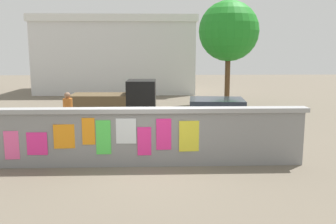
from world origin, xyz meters
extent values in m
plane|color=#6B6051|center=(0.00, 8.00, 0.00)|extent=(60.00, 60.00, 0.00)
cube|color=gray|center=(0.00, 0.00, 0.73)|extent=(8.30, 0.30, 1.46)
cube|color=#999999|center=(0.00, 0.00, 1.52)|extent=(8.50, 0.42, 0.12)
cube|color=#F9599E|center=(-3.63, -0.16, 0.63)|extent=(0.38, 0.03, 0.77)
cube|color=#F42D8C|center=(-2.97, -0.16, 0.67)|extent=(0.54, 0.03, 0.61)
cube|color=orange|center=(-2.25, -0.16, 0.86)|extent=(0.55, 0.04, 0.65)
cube|color=orange|center=(-1.61, -0.16, 0.99)|extent=(0.33, 0.02, 0.72)
cube|color=#4CD84C|center=(-1.23, -0.16, 0.83)|extent=(0.39, 0.01, 0.92)
cube|color=silver|center=(-0.63, -0.16, 0.99)|extent=(0.53, 0.03, 0.68)
cube|color=#F42D8C|center=(-0.15, -0.16, 0.71)|extent=(0.37, 0.02, 0.77)
cube|color=#F42D8C|center=(0.37, -0.16, 0.90)|extent=(0.40, 0.03, 0.84)
cube|color=yellow|center=(1.04, -0.16, 0.84)|extent=(0.54, 0.04, 0.83)
cylinder|color=black|center=(-0.32, 6.59, 0.35)|extent=(0.71, 0.22, 0.70)
cylinder|color=black|center=(-0.36, 5.29, 0.35)|extent=(0.71, 0.22, 0.70)
cylinder|color=black|center=(-2.82, 6.66, 0.35)|extent=(0.71, 0.22, 0.70)
cylinder|color=black|center=(-2.86, 5.36, 0.35)|extent=(0.71, 0.22, 0.70)
cube|color=black|center=(-0.44, 5.95, 1.10)|extent=(1.24, 1.53, 1.50)
cube|color=brown|center=(-2.24, 6.00, 0.80)|extent=(2.44, 1.57, 0.90)
cylinder|color=black|center=(0.81, 2.56, 0.30)|extent=(0.62, 0.24, 0.60)
cylinder|color=black|center=(0.97, 4.02, 0.30)|extent=(0.62, 0.24, 0.60)
cylinder|color=black|center=(3.30, 2.30, 0.30)|extent=(0.62, 0.24, 0.60)
cylinder|color=black|center=(3.45, 3.75, 0.30)|extent=(0.62, 0.24, 0.60)
cube|color=silver|center=(2.13, 3.16, 0.60)|extent=(3.96, 2.09, 0.60)
cube|color=#262D38|center=(2.33, 3.14, 1.15)|extent=(2.05, 1.73, 0.50)
cylinder|color=black|center=(-3.54, 2.10, 0.30)|extent=(0.61, 0.19, 0.60)
cylinder|color=black|center=(-2.26, 1.89, 0.30)|extent=(0.61, 0.21, 0.60)
cube|color=gold|center=(-2.90, 2.00, 0.58)|extent=(1.03, 0.40, 0.32)
cube|color=black|center=(-2.70, 1.96, 0.76)|extent=(0.59, 0.31, 0.10)
cube|color=#262626|center=(-3.45, 2.08, 0.85)|extent=(0.13, 0.56, 0.03)
cylinder|color=black|center=(-1.52, 1.55, 0.33)|extent=(0.66, 0.12, 0.66)
cylinder|color=black|center=(-0.47, 1.42, 0.33)|extent=(0.66, 0.12, 0.66)
cube|color=#197233|center=(-1.00, 1.49, 0.51)|extent=(0.95, 0.16, 0.06)
cylinder|color=#197233|center=(-0.85, 1.47, 0.73)|extent=(0.03, 0.03, 0.40)
cube|color=black|center=(-0.85, 1.47, 0.93)|extent=(0.21, 0.10, 0.05)
cube|color=black|center=(-1.47, 1.55, 0.88)|extent=(0.09, 0.44, 0.03)
cylinder|color=purple|center=(-3.09, 3.54, 0.40)|extent=(0.12, 0.12, 0.80)
cylinder|color=purple|center=(-2.93, 3.45, 0.40)|extent=(0.12, 0.12, 0.80)
cylinder|color=#BF6626|center=(-3.01, 3.50, 1.10)|extent=(0.46, 0.46, 0.60)
sphere|color=#8C664C|center=(-3.01, 3.50, 1.51)|extent=(0.22, 0.22, 0.22)
cylinder|color=brown|center=(4.27, 10.97, 1.51)|extent=(0.29, 0.29, 3.01)
sphere|color=#1F8622|center=(4.27, 10.97, 4.19)|extent=(3.36, 3.36, 3.36)
cube|color=silver|center=(-2.74, 19.19, 2.54)|extent=(11.42, 6.95, 5.07)
cube|color=silver|center=(-2.74, 19.19, 5.32)|extent=(11.72, 7.25, 0.50)
camera|label=1|loc=(0.14, -9.46, 3.07)|focal=38.49mm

